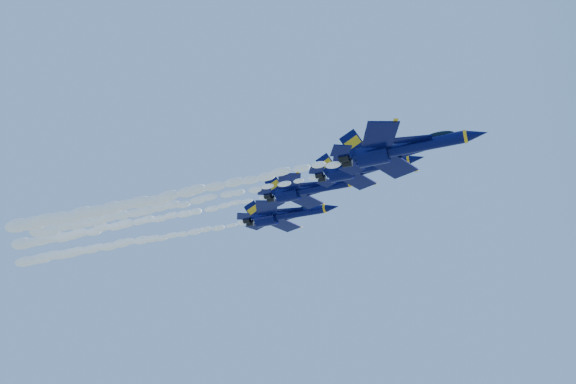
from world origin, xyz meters
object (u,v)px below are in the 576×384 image
at_px(jet_second, 362,168).
at_px(jet_third, 307,190).
at_px(jet_lead, 402,148).
at_px(jet_fourth, 285,215).

xyz_separation_m(jet_second, jet_third, (-11.02, 5.88, 1.15)).
bearing_deg(jet_third, jet_second, -28.07).
relative_size(jet_lead, jet_fourth, 0.99).
distance_m(jet_lead, jet_fourth, 38.40).
bearing_deg(jet_fourth, jet_second, -38.84).
xyz_separation_m(jet_lead, jet_second, (-7.94, 11.38, 4.68)).
height_order(jet_second, jet_fourth, jet_fourth).
bearing_deg(jet_second, jet_lead, -55.09).
relative_size(jet_lead, jet_second, 1.11).
xyz_separation_m(jet_lead, jet_fourth, (-26.90, 26.64, 6.45)).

